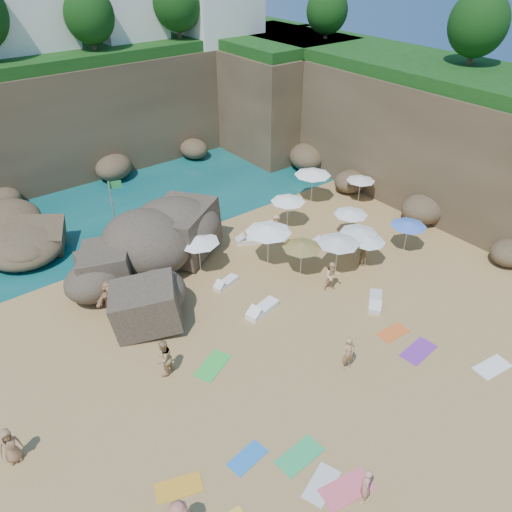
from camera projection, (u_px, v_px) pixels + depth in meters
ground at (262, 333)px, 23.72m from camera, size 120.00×120.00×0.00m
seawater at (48, 148)px, 43.47m from camera, size 120.00×120.00×0.00m
cliff_back at (84, 113)px, 39.00m from camera, size 44.00×8.00×8.00m
cliff_right at (397, 125)px, 36.52m from camera, size 8.00×30.00×8.00m
cliff_corner at (272, 94)px, 43.40m from camera, size 10.00×12.00×8.00m
clifftop_buildings at (73, 8)px, 36.03m from camera, size 28.48×9.48×7.00m
clifftop_trees at (135, 16)px, 32.82m from camera, size 35.60×23.82×4.40m
rock_outcrop at (160, 293)px, 26.26m from camera, size 11.10×9.82×3.68m
flag_pole at (114, 203)px, 29.33m from camera, size 0.77×0.22×3.99m
parasol_0 at (197, 221)px, 29.01m from camera, size 2.14×2.14×2.02m
parasol_1 at (198, 240)px, 26.93m from camera, size 2.33×2.33×2.20m
parasol_2 at (268, 229)px, 27.42m from camera, size 2.60×2.60×2.46m
parasol_3 at (313, 172)px, 33.93m from camera, size 2.52×2.52×2.38m
parasol_4 at (359, 230)px, 28.04m from camera, size 2.15×2.15×2.04m
parasol_5 at (288, 199)px, 31.20m from camera, size 2.19×2.19×2.07m
parasol_6 at (302, 245)px, 26.74m from camera, size 2.16×2.16×2.04m
parasol_7 at (361, 179)px, 34.18m from camera, size 1.97×1.97×1.87m
parasol_8 at (351, 212)px, 30.01m from camera, size 2.06×2.06×1.95m
parasol_9 at (338, 240)px, 26.85m from camera, size 2.33×2.33×2.21m
parasol_10 at (409, 223)px, 28.81m from camera, size 2.09×2.09×1.97m
parasol_11 at (368, 239)px, 27.57m from camera, size 1.96×1.96×1.85m
lounger_0 at (226, 283)px, 26.83m from camera, size 1.65×0.91×0.24m
lounger_1 at (326, 242)px, 30.36m from camera, size 1.65×1.09×0.24m
lounger_2 at (269, 229)px, 31.56m from camera, size 1.92×1.41×0.29m
lounger_3 at (263, 309)px, 24.93m from camera, size 2.03×1.06×0.30m
lounger_4 at (251, 240)px, 30.44m from camera, size 1.95×1.40×0.29m
lounger_5 at (375, 302)px, 25.46m from camera, size 1.82×1.63×0.29m
towel_1 at (347, 489)px, 17.09m from camera, size 1.99×1.24×0.03m
towel_2 at (179, 488)px, 17.15m from camera, size 1.77×1.29×0.03m
towel_3 at (300, 456)px, 18.18m from camera, size 1.85×1.01×0.03m
towel_5 at (321, 484)px, 17.25m from camera, size 1.74×1.27×0.03m
towel_6 at (418, 351)px, 22.67m from camera, size 1.89×1.07×0.03m
towel_8 at (248, 458)px, 18.11m from camera, size 1.56×0.93×0.03m
towel_10 at (393, 333)px, 23.70m from camera, size 1.58×0.86×0.03m
towel_11 at (213, 366)px, 21.92m from camera, size 2.03×1.59×0.03m
towel_13 at (492, 367)px, 21.85m from camera, size 1.78×1.06×0.03m
person_stand_1 at (164, 358)px, 21.06m from camera, size 1.09×1.00×1.82m
person_stand_2 at (164, 231)px, 29.82m from camera, size 1.26×1.13×1.87m
person_stand_3 at (363, 254)px, 28.05m from camera, size 0.70×0.96×1.51m
person_stand_4 at (276, 228)px, 30.14m from camera, size 1.00×0.89×1.81m
person_stand_5 at (110, 298)px, 24.39m from camera, size 1.87×0.98×1.94m
person_stand_6 at (365, 486)px, 16.40m from camera, size 0.64×0.66×1.52m
person_lie_2 at (14, 456)px, 17.94m from camera, size 0.78×1.58×0.42m
person_lie_4 at (347, 364)px, 21.74m from camera, size 0.74×1.69×0.39m
person_lie_5 at (331, 285)px, 26.39m from camera, size 1.47×1.84×0.63m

